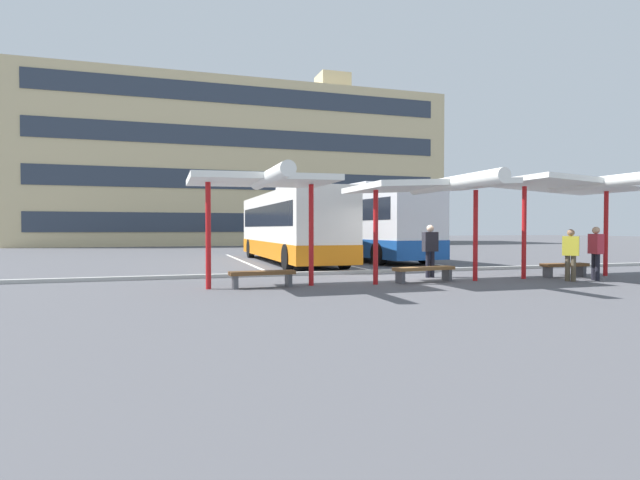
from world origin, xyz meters
TOP-DOWN VIEW (x-y plane):
  - ground_plane at (0.00, 0.00)m, footprint 160.00×160.00m
  - terminal_building at (0.04, 36.84)m, footprint 40.01×12.45m
  - coach_bus_0 at (-1.94, 7.82)m, footprint 2.57×11.88m
  - coach_bus_1 at (2.00, 9.68)m, footprint 3.85×12.59m
  - lane_stripe_0 at (-3.91, 8.69)m, footprint 0.16×14.00m
  - lane_stripe_1 at (0.00, 8.69)m, footprint 0.16×14.00m
  - lane_stripe_2 at (3.91, 8.69)m, footprint 0.16×14.00m
  - waiting_shelter_0 at (-4.99, -1.65)m, footprint 3.80×4.42m
  - bench_0 at (-4.99, -1.51)m, footprint 1.78×0.51m
  - waiting_shelter_1 at (-0.14, -1.95)m, footprint 4.28×4.95m
  - bench_1 at (-0.14, -1.50)m, footprint 2.03×0.69m
  - waiting_shelter_2 at (4.95, -1.89)m, footprint 4.28×5.18m
  - bench_2 at (4.95, -1.56)m, footprint 1.61×0.48m
  - platform_kerb at (0.00, 1.57)m, footprint 44.00×0.24m
  - waiting_passenger_0 at (4.12, -2.66)m, footprint 0.47×0.48m
  - waiting_passenger_1 at (0.71, -0.35)m, footprint 0.50×0.25m
  - waiting_passenger_2 at (5.08, -2.66)m, footprint 0.31×0.51m

SIDE VIEW (x-z plane):
  - ground_plane at x=0.00m, z-range 0.00..0.00m
  - lane_stripe_0 at x=-3.91m, z-range 0.00..0.01m
  - lane_stripe_1 at x=0.00m, z-range 0.00..0.01m
  - lane_stripe_2 at x=3.91m, z-range 0.00..0.01m
  - platform_kerb at x=0.00m, z-range 0.00..0.12m
  - bench_2 at x=4.95m, z-range 0.11..0.56m
  - bench_0 at x=-4.99m, z-range 0.11..0.56m
  - bench_1 at x=-0.14m, z-range 0.12..0.57m
  - waiting_passenger_0 at x=4.12m, z-range 0.11..1.67m
  - waiting_passenger_2 at x=5.08m, z-range 0.12..1.76m
  - waiting_passenger_1 at x=0.71m, z-range 0.14..1.83m
  - coach_bus_0 at x=-1.94m, z-range -0.13..3.38m
  - coach_bus_1 at x=2.00m, z-range -0.14..3.66m
  - waiting_shelter_1 at x=-0.14m, z-range 1.26..4.26m
  - waiting_shelter_0 at x=-4.99m, z-range 1.29..4.32m
  - waiting_shelter_2 at x=4.95m, z-range 1.33..4.51m
  - terminal_building at x=0.04m, z-range -1.37..16.76m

